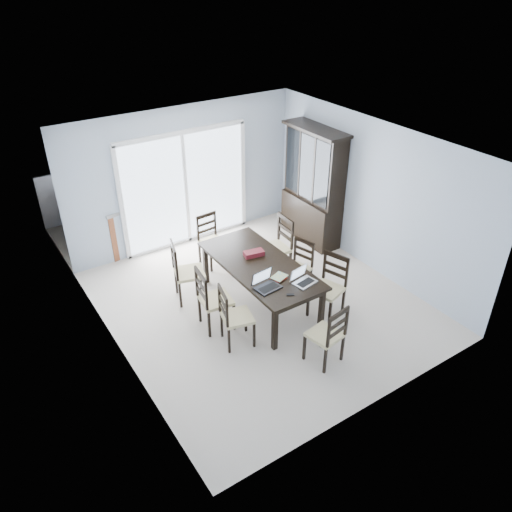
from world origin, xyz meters
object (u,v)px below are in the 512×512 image
object	(u,v)px
chair_left_near	(231,311)
hot_tub	(130,210)
laptop_dark	(268,285)
chair_left_far	(182,266)
chair_right_mid	(300,261)
cell_phone	(290,295)
chair_end_far	(210,234)
dining_table	(260,268)
chair_right_far	(279,240)
laptop_silver	(305,280)
chair_end_near	(331,330)
chair_left_mid	(209,294)
chair_right_near	(331,279)
china_hutch	(313,187)
game_box	(254,253)

from	to	relation	value
chair_left_near	hot_tub	world-z (taller)	chair_left_near
laptop_dark	chair_left_far	bearing A→B (deg)	110.56
chair_left_far	chair_right_mid	size ratio (longest dim) A/B	1.16
chair_left_far	cell_phone	world-z (taller)	chair_left_far
chair_end_far	laptop_dark	xyz separation A→B (m)	(-0.23, -2.14, 0.24)
chair_left_far	dining_table	bearing A→B (deg)	67.10
hot_tub	laptop_dark	bearing A→B (deg)	-82.58
laptop_dark	chair_end_far	bearing A→B (deg)	78.07
chair_right_far	laptop_silver	xyz separation A→B (m)	(-0.55, -1.39, 0.17)
dining_table	chair_left_near	size ratio (longest dim) A/B	2.03
chair_right_mid	chair_end_near	distance (m)	1.80
chair_end_near	laptop_silver	size ratio (longest dim) A/B	2.99
hot_tub	chair_left_near	bearing A→B (deg)	-91.08
dining_table	chair_end_far	distance (m)	1.54
chair_right_mid	chair_end_near	bearing A→B (deg)	138.73
chair_left_far	chair_end_near	world-z (taller)	chair_left_far
chair_right_mid	chair_right_far	size ratio (longest dim) A/B	0.85
dining_table	chair_end_near	bearing A→B (deg)	-89.18
chair_right_mid	dining_table	bearing A→B (deg)	72.98
chair_left_mid	laptop_dark	bearing A→B (deg)	59.97
chair_end_near	laptop_dark	world-z (taller)	chair_end_near
chair_left_near	laptop_dark	bearing A→B (deg)	99.94
chair_right_far	chair_left_near	bearing A→B (deg)	127.65
chair_left_near	chair_right_near	bearing A→B (deg)	96.88
chair_left_far	chair_end_far	size ratio (longest dim) A/B	1.11
chair_left_mid	laptop_silver	xyz separation A→B (m)	(1.19, -0.70, 0.19)
chair_right_far	hot_tub	bearing A→B (deg)	32.06
chair_left_far	chair_left_mid	bearing A→B (deg)	16.47
chair_left_near	chair_end_near	distance (m)	1.39
china_hutch	game_box	xyz separation A→B (m)	(-1.97, -1.00, -0.28)
chair_left_near	chair_end_far	size ratio (longest dim) A/B	1.01
china_hutch	hot_tub	xyz separation A→B (m)	(-2.81, 2.16, -0.60)
chair_left_far	laptop_silver	world-z (taller)	chair_left_far
chair_right_mid	cell_phone	xyz separation A→B (m)	(-0.88, -0.90, 0.21)
dining_table	chair_right_mid	xyz separation A→B (m)	(0.77, -0.01, -0.13)
dining_table	laptop_dark	size ratio (longest dim) A/B	5.83
chair_right_far	laptop_silver	world-z (taller)	chair_right_far
chair_right_mid	hot_tub	distance (m)	3.76
chair_right_far	chair_end_far	size ratio (longest dim) A/B	1.12
chair_right_far	hot_tub	world-z (taller)	chair_right_far
chair_left_near	chair_left_far	xyz separation A→B (m)	(-0.08, 1.33, 0.05)
dining_table	chair_right_near	bearing A→B (deg)	-44.42
chair_end_near	game_box	bearing A→B (deg)	79.11
chair_left_near	hot_tub	bearing A→B (deg)	-167.33
game_box	laptop_dark	bearing A→B (deg)	-110.34
chair_right_far	cell_phone	xyz separation A→B (m)	(-0.90, -1.51, 0.12)
dining_table	laptop_dark	bearing A→B (deg)	-113.72
laptop_dark	game_box	distance (m)	0.91
dining_table	game_box	xyz separation A→B (m)	(0.05, 0.25, 0.12)
chair_left_far	laptop_silver	xyz separation A→B (m)	(1.19, -1.56, 0.18)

